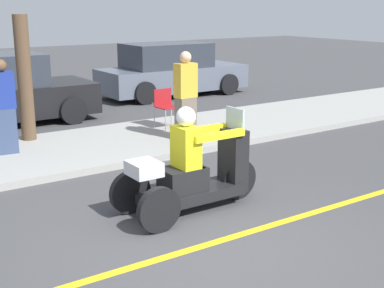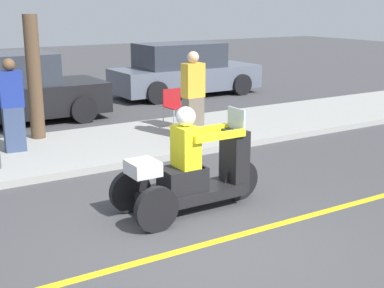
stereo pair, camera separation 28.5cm
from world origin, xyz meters
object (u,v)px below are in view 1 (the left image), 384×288
at_px(spectator_near_curb, 4,109).
at_px(tree_trunk, 25,79).
at_px(motorcycle_trike, 193,174).
at_px(spectator_with_child, 186,97).
at_px(folding_chair_curbside, 166,104).
at_px(parked_car_lot_right, 171,71).

relative_size(spectator_near_curb, tree_trunk, 0.70).
relative_size(motorcycle_trike, spectator_with_child, 1.23).
xyz_separation_m(folding_chair_curbside, parked_car_lot_right, (2.64, 4.03, 0.12)).
distance_m(parked_car_lot_right, tree_trunk, 6.47).
height_order(parked_car_lot_right, tree_trunk, tree_trunk).
xyz_separation_m(spectator_near_curb, tree_trunk, (0.64, 0.77, 0.40)).
distance_m(spectator_with_child, folding_chair_curbside, 1.20).
xyz_separation_m(parked_car_lot_right, tree_trunk, (-5.45, -3.44, 0.58)).
xyz_separation_m(motorcycle_trike, parked_car_lot_right, (4.70, 8.09, 0.23)).
relative_size(motorcycle_trike, folding_chair_curbside, 2.58).
xyz_separation_m(spectator_near_curb, parked_car_lot_right, (6.09, 4.22, -0.19)).
bearing_deg(parked_car_lot_right, motorcycle_trike, -120.15).
bearing_deg(spectator_near_curb, folding_chair_curbside, 3.18).
xyz_separation_m(spectator_with_child, folding_chair_curbside, (0.23, 1.13, -0.32)).
xyz_separation_m(motorcycle_trike, spectator_near_curb, (-1.39, 3.87, 0.42)).
bearing_deg(spectator_near_curb, spectator_with_child, -16.22).
height_order(motorcycle_trike, spectator_near_curb, spectator_near_curb).
relative_size(spectator_with_child, folding_chair_curbside, 2.10).
distance_m(motorcycle_trike, spectator_with_child, 3.48).
distance_m(motorcycle_trike, spectator_near_curb, 4.13).
bearing_deg(spectator_near_curb, tree_trunk, 50.60).
bearing_deg(parked_car_lot_right, folding_chair_curbside, -123.27).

